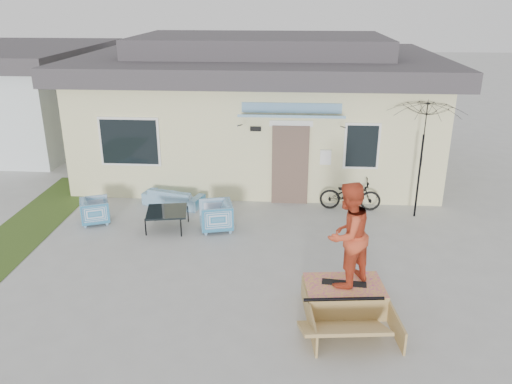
# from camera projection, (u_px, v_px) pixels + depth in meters

# --- Properties ---
(ground) EXTENTS (90.00, 90.00, 0.00)m
(ground) POSITION_uv_depth(u_px,v_px,m) (233.00, 291.00, 9.64)
(ground) COLOR #A4A4A2
(ground) RESTS_ON ground
(grass_strip) EXTENTS (1.40, 8.00, 0.01)m
(grass_strip) POSITION_uv_depth(u_px,v_px,m) (18.00, 235.00, 11.84)
(grass_strip) COLOR #2F491A
(grass_strip) RESTS_ON ground
(house) EXTENTS (10.80, 8.49, 4.10)m
(house) POSITION_uv_depth(u_px,v_px,m) (260.00, 104.00, 16.40)
(house) COLOR beige
(house) RESTS_ON ground
(loveseat) EXTENTS (1.65, 0.90, 0.62)m
(loveseat) POSITION_uv_depth(u_px,v_px,m) (173.00, 194.00, 13.48)
(loveseat) COLOR teal
(loveseat) RESTS_ON ground
(armchair_left) EXTENTS (0.81, 0.83, 0.67)m
(armchair_left) POSITION_uv_depth(u_px,v_px,m) (95.00, 210.00, 12.43)
(armchair_left) COLOR teal
(armchair_left) RESTS_ON ground
(armchair_right) EXTENTS (0.84, 0.88, 0.75)m
(armchair_right) POSITION_uv_depth(u_px,v_px,m) (216.00, 214.00, 12.04)
(armchair_right) COLOR teal
(armchair_right) RESTS_ON ground
(coffee_table) EXTENTS (1.06, 1.06, 0.45)m
(coffee_table) POSITION_uv_depth(u_px,v_px,m) (167.00, 220.00, 12.14)
(coffee_table) COLOR black
(coffee_table) RESTS_ON ground
(bicycle) EXTENTS (1.58, 0.61, 0.99)m
(bicycle) POSITION_uv_depth(u_px,v_px,m) (350.00, 191.00, 13.13)
(bicycle) COLOR black
(bicycle) RESTS_ON ground
(patio_umbrella) EXTENTS (2.28, 2.21, 2.20)m
(patio_umbrella) POSITION_uv_depth(u_px,v_px,m) (422.00, 149.00, 12.28)
(patio_umbrella) COLOR black
(patio_umbrella) RESTS_ON ground
(skate_ramp) EXTENTS (1.54, 1.94, 0.45)m
(skate_ramp) POSITION_uv_depth(u_px,v_px,m) (344.00, 296.00, 9.04)
(skate_ramp) COLOR #A6854C
(skate_ramp) RESTS_ON ground
(skateboard) EXTENTS (0.79, 0.27, 0.05)m
(skateboard) POSITION_uv_depth(u_px,v_px,m) (344.00, 283.00, 8.99)
(skateboard) COLOR black
(skateboard) RESTS_ON skate_ramp
(skater) EXTENTS (1.14, 1.14, 1.86)m
(skater) POSITION_uv_depth(u_px,v_px,m) (348.00, 233.00, 8.65)
(skater) COLOR #C84627
(skater) RESTS_ON skateboard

